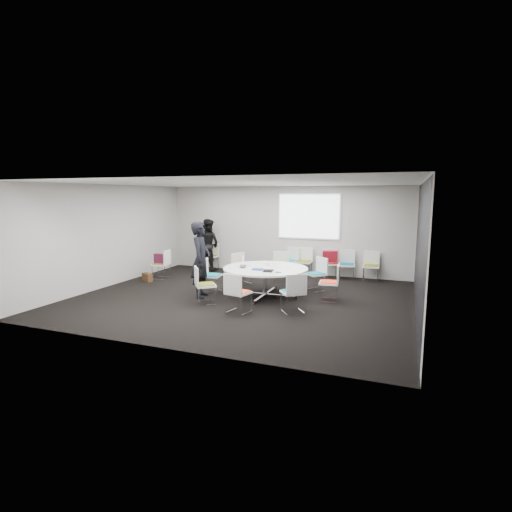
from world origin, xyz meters
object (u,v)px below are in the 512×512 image
(chair_ring_f, at_px, (205,292))
(chair_back_d, at_px, (347,270))
(chair_ring_g, at_px, (238,300))
(brown_bag, at_px, (147,277))
(person_back, at_px, (208,245))
(chair_back_a, at_px, (289,266))
(chair_back_b, at_px, (304,267))
(cup, at_px, (268,264))
(chair_ring_b, at_px, (316,280))
(chair_spare_left, at_px, (162,270))
(maroon_bag, at_px, (161,258))
(chair_ring_c, at_px, (281,273))
(person_main, at_px, (201,260))
(conference_table, at_px, (265,276))
(chair_ring_d, at_px, (242,274))
(chair_back_e, at_px, (371,272))
(chair_ring_h, at_px, (293,300))
(chair_person_back, at_px, (210,261))
(chair_ring_a, at_px, (329,290))
(chair_ring_e, at_px, (212,282))
(chair_back_c, at_px, (331,269))
(laptop, at_px, (245,266))

(chair_ring_f, distance_m, chair_back_d, 4.78)
(chair_ring_g, distance_m, brown_bag, 4.25)
(chair_ring_g, bearing_deg, person_back, 137.00)
(person_back, bearing_deg, chair_back_a, -167.89)
(chair_back_b, xyz_separation_m, cup, (-0.31, -2.58, 0.50))
(chair_ring_b, distance_m, brown_bag, 4.93)
(chair_spare_left, height_order, maroon_bag, chair_spare_left)
(chair_ring_c, distance_m, chair_back_d, 2.04)
(person_main, xyz_separation_m, brown_bag, (-2.35, 1.02, -0.82))
(conference_table, distance_m, chair_ring_d, 1.56)
(chair_ring_d, height_order, chair_back_e, same)
(conference_table, bearing_deg, chair_ring_g, -92.67)
(chair_ring_d, xyz_separation_m, chair_ring_h, (2.12, -2.19, 0.00))
(cup, distance_m, brown_bag, 3.87)
(chair_person_back, xyz_separation_m, cup, (2.97, -2.58, 0.50))
(chair_ring_h, bearing_deg, chair_ring_a, 29.25)
(chair_ring_b, bearing_deg, chair_ring_e, 64.34)
(chair_back_d, height_order, chair_back_e, same)
(chair_ring_d, relative_size, chair_back_a, 1.00)
(chair_ring_f, bearing_deg, chair_ring_d, 142.67)
(chair_ring_b, xyz_separation_m, chair_spare_left, (-4.70, -0.16, 0.00))
(chair_ring_b, bearing_deg, chair_back_b, -27.63)
(chair_back_d, height_order, person_main, person_main)
(chair_back_b, bearing_deg, chair_spare_left, 24.29)
(conference_table, xyz_separation_m, chair_ring_f, (-1.08, -1.16, -0.25))
(chair_ring_e, relative_size, brown_bag, 2.44)
(chair_ring_c, distance_m, chair_back_c, 1.67)
(chair_ring_a, distance_m, maroon_bag, 5.32)
(chair_ring_b, bearing_deg, conference_table, 84.10)
(person_main, relative_size, cup, 20.86)
(chair_back_d, distance_m, maroon_bag, 5.62)
(chair_spare_left, bearing_deg, chair_back_d, -78.92)
(chair_ring_b, distance_m, chair_ring_h, 2.15)
(chair_ring_e, height_order, chair_spare_left, same)
(chair_ring_c, xyz_separation_m, person_main, (-1.35, -2.32, 0.66))
(chair_ring_f, height_order, chair_back_c, same)
(chair_ring_h, height_order, brown_bag, chair_ring_h)
(chair_ring_c, distance_m, person_main, 2.77)
(person_back, distance_m, brown_bag, 2.51)
(chair_ring_e, relative_size, chair_back_d, 1.00)
(chair_back_a, distance_m, chair_back_b, 0.48)
(chair_ring_e, relative_size, maroon_bag, 2.20)
(chair_ring_a, bearing_deg, person_back, 54.64)
(chair_ring_f, distance_m, maroon_bag, 3.32)
(chair_back_a, height_order, chair_spare_left, same)
(chair_ring_g, distance_m, person_back, 5.16)
(chair_ring_d, bearing_deg, chair_person_back, -101.15)
(chair_ring_d, relative_size, laptop, 2.40)
(conference_table, relative_size, chair_ring_h, 2.39)
(maroon_bag, bearing_deg, conference_table, -13.59)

